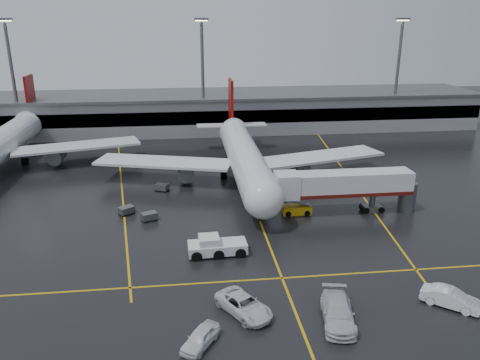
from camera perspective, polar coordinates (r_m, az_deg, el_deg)
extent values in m
plane|color=black|center=(69.76, 1.44, -2.51)|extent=(220.00, 220.00, 0.00)
cube|color=gold|center=(69.75, 1.44, -2.50)|extent=(0.25, 90.00, 0.02)
cube|color=gold|center=(50.27, 5.10, -11.71)|extent=(60.00, 0.25, 0.02)
cube|color=gold|center=(79.18, -14.11, -0.41)|extent=(9.99, 69.35, 0.02)
cube|color=gold|center=(83.15, 12.80, 0.63)|extent=(7.57, 69.64, 0.02)
cube|color=gray|center=(114.63, -2.01, 8.20)|extent=(120.00, 18.00, 8.00)
cube|color=black|center=(105.93, -1.60, 7.57)|extent=(120.00, 0.40, 3.00)
cube|color=#595B60|center=(113.89, -2.04, 10.32)|extent=(122.00, 19.00, 0.60)
cylinder|color=#595B60|center=(112.72, -25.64, 10.56)|extent=(0.70, 0.70, 25.00)
cube|color=#595B60|center=(111.94, -26.60, 16.97)|extent=(3.00, 1.20, 0.50)
cube|color=#FFE5B2|center=(111.94, -26.58, 16.81)|extent=(2.60, 0.90, 0.20)
cylinder|color=#595B60|center=(107.06, -4.51, 11.98)|extent=(0.70, 0.70, 25.00)
cube|color=#595B60|center=(106.25, -4.69, 18.79)|extent=(3.00, 1.20, 0.50)
cube|color=#FFE5B2|center=(106.25, -4.69, 18.63)|extent=(2.60, 0.90, 0.20)
cylinder|color=#595B60|center=(117.86, 18.41, 11.75)|extent=(0.70, 0.70, 25.00)
cube|color=#595B60|center=(117.11, 19.09, 17.90)|extent=(3.00, 1.20, 0.50)
cube|color=#FFE5B2|center=(117.12, 19.07, 17.75)|extent=(2.60, 0.90, 0.20)
cylinder|color=silver|center=(75.88, 0.60, 2.66)|extent=(5.20, 36.00, 5.20)
sphere|color=silver|center=(59.03, 2.86, -2.27)|extent=(5.20, 5.20, 5.20)
cone|color=silver|center=(95.94, -1.03, 6.54)|extent=(4.94, 8.00, 4.94)
cube|color=maroon|center=(95.97, -1.11, 9.52)|extent=(0.50, 5.50, 8.50)
cube|color=silver|center=(95.89, -1.03, 6.65)|extent=(14.00, 3.00, 0.25)
cube|color=silver|center=(77.52, -9.18, 2.15)|extent=(22.80, 11.83, 0.40)
cube|color=silver|center=(80.63, 9.62, 2.79)|extent=(22.80, 11.83, 0.40)
cylinder|color=#595B60|center=(76.90, -6.54, 1.04)|extent=(2.60, 4.50, 2.60)
cylinder|color=#595B60|center=(79.20, 7.33, 1.55)|extent=(2.60, 4.50, 2.60)
cylinder|color=#595B60|center=(62.98, 2.36, -3.99)|extent=(0.56, 0.56, 2.00)
cylinder|color=#595B60|center=(79.36, -1.98, 0.97)|extent=(0.56, 0.56, 2.00)
cylinder|color=#595B60|center=(80.12, 2.58, 1.14)|extent=(0.56, 0.56, 2.00)
cylinder|color=black|center=(63.20, 2.35, -4.45)|extent=(0.40, 1.10, 1.10)
cylinder|color=black|center=(79.50, -1.98, 0.67)|extent=(1.00, 1.40, 1.40)
cylinder|color=black|center=(80.26, 2.58, 0.84)|extent=(1.00, 1.40, 1.40)
cone|color=silver|center=(112.04, -23.77, 6.76)|extent=(4.94, 8.00, 4.94)
cube|color=maroon|center=(112.17, -23.97, 9.31)|extent=(0.50, 5.50, 8.50)
cube|color=silver|center=(112.00, -23.78, 6.86)|extent=(14.00, 3.00, 0.25)
cube|color=silver|center=(91.11, -19.05, 3.89)|extent=(22.80, 11.83, 0.40)
cylinder|color=#595B60|center=(91.34, -21.22, 2.76)|extent=(2.60, 4.50, 2.60)
cylinder|color=#595B60|center=(95.22, -24.54, 2.32)|extent=(0.56, 0.56, 2.00)
cylinder|color=black|center=(95.33, -24.51, 2.07)|extent=(1.00, 1.40, 1.40)
cube|color=silver|center=(65.55, 12.67, -0.33)|extent=(18.00, 3.20, 3.00)
cube|color=#54100B|center=(65.98, 12.59, -1.39)|extent=(18.00, 3.30, 0.50)
cube|color=silver|center=(63.34, 5.65, -0.63)|extent=(3.00, 3.40, 3.30)
cylinder|color=#595B60|center=(67.95, 15.68, -2.50)|extent=(0.80, 0.80, 3.00)
cube|color=#595B60|center=(68.33, 15.60, -3.32)|extent=(2.60, 1.60, 0.90)
cylinder|color=#595B60|center=(69.80, 19.52, -1.88)|extent=(2.40, 2.40, 4.00)
cylinder|color=black|center=(67.92, 14.74, -3.37)|extent=(0.90, 1.80, 0.90)
cylinder|color=black|center=(68.74, 16.45, -3.26)|extent=(0.90, 1.80, 0.90)
cube|color=silver|center=(54.35, -2.74, -8.12)|extent=(6.74, 2.91, 1.14)
cube|color=silver|center=(53.84, -3.77, -7.28)|extent=(2.36, 2.36, 0.95)
cube|color=black|center=(53.84, -3.77, -7.28)|extent=(2.13, 2.13, 0.85)
cylinder|color=black|center=(54.32, -5.35, -8.59)|extent=(1.34, 2.89, 1.23)
cylinder|color=black|center=(54.50, -2.73, -8.43)|extent=(1.34, 2.89, 1.23)
cylinder|color=black|center=(54.78, -0.14, -8.25)|extent=(1.34, 2.89, 1.23)
cube|color=#E6A90E|center=(65.50, 6.85, -3.56)|extent=(3.97, 1.74, 1.20)
cube|color=#595B60|center=(65.07, 6.89, -2.63)|extent=(3.81, 1.08, 1.37)
cylinder|color=black|center=(65.35, 5.72, -3.83)|extent=(0.81, 1.88, 0.76)
cylinder|color=black|center=(65.88, 7.96, -3.73)|extent=(0.81, 1.88, 0.76)
imported|color=silver|center=(44.49, 0.47, -14.86)|extent=(5.58, 6.61, 1.68)
imported|color=silver|center=(44.25, 11.73, -15.33)|extent=(3.92, 7.05, 1.93)
imported|color=white|center=(49.46, 24.07, -12.88)|extent=(5.23, 4.77, 1.74)
imported|color=white|center=(41.03, -4.82, -18.45)|extent=(3.83, 4.57, 1.47)
cube|color=#595B60|center=(64.05, -10.89, -4.27)|extent=(2.34, 1.95, 0.90)
cylinder|color=black|center=(63.59, -11.41, -4.95)|extent=(0.40, 0.20, 0.40)
cylinder|color=black|center=(64.01, -10.05, -4.69)|extent=(0.40, 0.20, 0.40)
cylinder|color=black|center=(64.47, -11.68, -4.63)|extent=(0.40, 0.20, 0.40)
cylinder|color=black|center=(64.89, -10.34, -4.37)|extent=(0.40, 0.20, 0.40)
cube|color=#595B60|center=(66.66, -13.54, -3.52)|extent=(2.38, 2.24, 0.90)
cylinder|color=black|center=(66.08, -13.89, -4.20)|extent=(0.40, 0.20, 0.40)
cylinder|color=black|center=(66.79, -12.70, -3.84)|extent=(0.40, 0.20, 0.40)
cylinder|color=black|center=(66.89, -14.32, -3.94)|extent=(0.40, 0.20, 0.40)
cylinder|color=black|center=(67.60, -13.14, -3.59)|extent=(0.40, 0.20, 0.40)
cube|color=#595B60|center=(74.41, -9.42, -0.82)|extent=(2.37, 2.04, 0.90)
cylinder|color=black|center=(74.53, -10.12, -1.21)|extent=(0.40, 0.20, 0.40)
cylinder|color=black|center=(73.80, -9.03, -1.36)|extent=(0.40, 0.20, 0.40)
cylinder|color=black|center=(75.35, -9.75, -0.97)|extent=(0.40, 0.20, 0.40)
cylinder|color=black|center=(74.62, -8.67, -1.11)|extent=(0.40, 0.20, 0.40)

